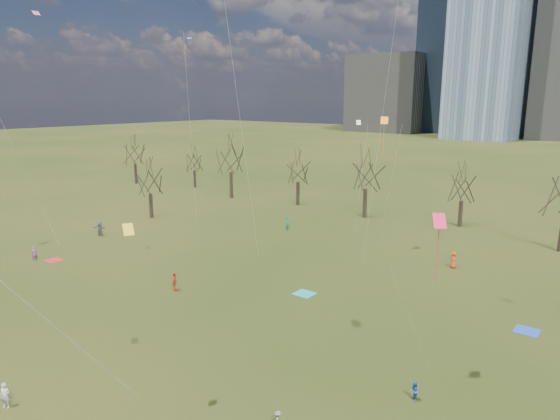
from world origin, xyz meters
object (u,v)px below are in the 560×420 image
Objects in this scene: blanket_teal at (304,294)px; blanket_crimson at (54,260)px; person_1 at (5,396)px; blanket_navy at (527,331)px; person_4 at (175,282)px.

blanket_crimson is at bearing -161.71° from blanket_teal.
person_1 is (21.61, -14.29, 0.69)m from blanket_crimson.
blanket_navy is 1.14× the size of person_1.
blanket_crimson is at bearing 52.14° from person_4.
blanket_teal and blanket_navy have the same top height.
blanket_navy is 33.17m from person_1.
blanket_crimson is at bearing 112.86° from person_1.
blanket_navy is 43.23m from blanket_crimson.
person_4 is (15.99, 2.09, 0.78)m from blanket_crimson.
blanket_teal is 26.43m from blanket_crimson.
person_1 is at bearing -98.77° from blanket_teal.
person_4 is (-5.62, 16.38, 0.10)m from person_1.
person_1 is at bearing -33.48° from blanket_crimson.
blanket_crimson is 16.14m from person_4.
person_4 is (-9.11, -6.21, 0.78)m from blanket_teal.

